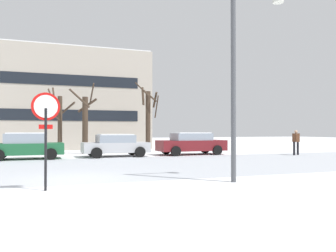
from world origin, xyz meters
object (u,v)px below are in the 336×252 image
object	(u,v)px
parked_car_silver	(115,145)
street_lamp	(242,61)
parked_car_maroon	(191,143)
pedestrian_crossing	(296,140)
stop_sign	(46,122)
parked_car_green	(26,146)

from	to	relation	value
parked_car_silver	street_lamp	bearing A→B (deg)	-80.51
parked_car_maroon	parked_car_silver	bearing A→B (deg)	-179.85
parked_car_silver	parked_car_maroon	bearing A→B (deg)	0.15
pedestrian_crossing	street_lamp	bearing A→B (deg)	-137.18
pedestrian_crossing	parked_car_silver	bearing A→B (deg)	166.98
stop_sign	parked_car_maroon	xyz separation A→B (m)	(9.11, 11.16, -1.10)
parked_car_green	parked_car_silver	xyz separation A→B (m)	(5.11, 0.17, -0.04)
parked_car_maroon	pedestrian_crossing	bearing A→B (deg)	-22.77
stop_sign	parked_car_green	bearing A→B (deg)	95.75
stop_sign	parked_car_silver	bearing A→B (deg)	70.24
parked_car_green	parked_car_maroon	distance (m)	10.22
stop_sign	pedestrian_crossing	xyz separation A→B (m)	(15.45, 8.50, -0.91)
stop_sign	parked_car_silver	world-z (taller)	stop_sign
parked_car_green	parked_car_maroon	world-z (taller)	parked_car_green
street_lamp	parked_car_maroon	size ratio (longest dim) A/B	1.38
street_lamp	parked_car_green	size ratio (longest dim) A/B	1.55
parked_car_maroon	street_lamp	bearing A→B (deg)	-105.52
stop_sign	parked_car_maroon	size ratio (longest dim) A/B	0.58
stop_sign	parked_car_green	xyz separation A→B (m)	(-1.10, 10.98, -1.11)
stop_sign	street_lamp	bearing A→B (deg)	-3.21
street_lamp	pedestrian_crossing	bearing A→B (deg)	42.82
parked_car_green	parked_car_maroon	xyz separation A→B (m)	(10.22, 0.18, 0.00)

